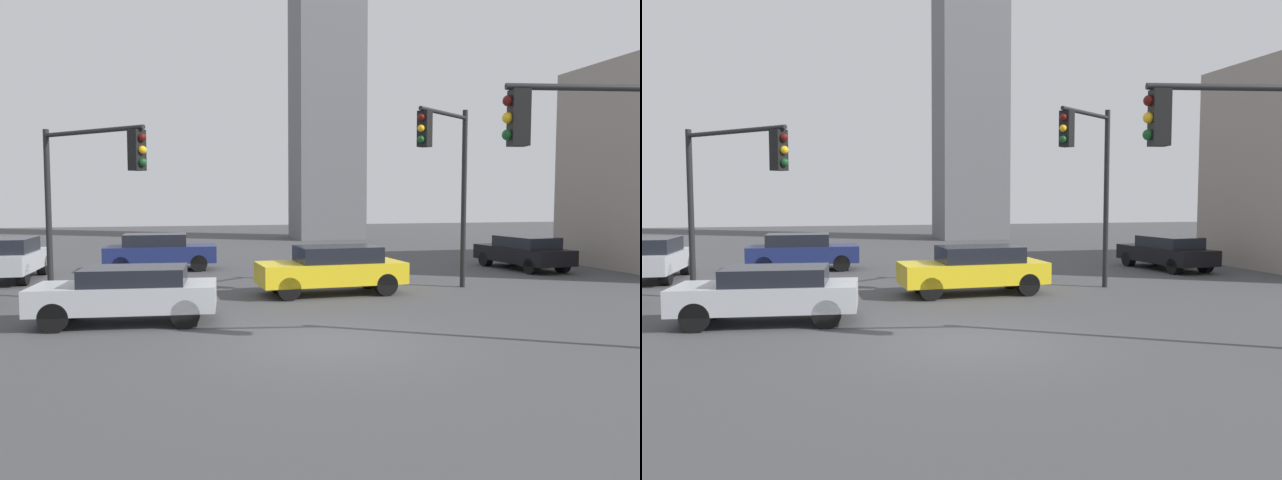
# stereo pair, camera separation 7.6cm
# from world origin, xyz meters

# --- Properties ---
(ground_plane) EXTENTS (97.19, 97.19, 0.00)m
(ground_plane) POSITION_xyz_m (0.00, 0.00, 0.00)
(ground_plane) COLOR #424244
(traffic_light_0) EXTENTS (2.85, 2.95, 4.72)m
(traffic_light_0) POSITION_xyz_m (-4.97, 5.57, 3.45)
(traffic_light_0) COLOR black
(traffic_light_0) RESTS_ON ground_plane
(traffic_light_2) EXTENTS (2.35, 1.82, 5.54)m
(traffic_light_2) POSITION_xyz_m (4.98, 5.37, 3.91)
(traffic_light_2) COLOR black
(traffic_light_2) RESTS_ON ground_plane
(traffic_light_3) EXTENTS (3.43, 0.77, 5.10)m
(traffic_light_3) POSITION_xyz_m (4.58, -1.80, 3.62)
(traffic_light_3) COLOR black
(traffic_light_3) RESTS_ON ground_plane
(car_1) EXTENTS (2.17, 4.30, 1.31)m
(car_1) POSITION_xyz_m (10.45, 9.78, 0.69)
(car_1) COLOR black
(car_1) RESTS_ON ground_plane
(car_2) EXTENTS (4.31, 1.95, 1.41)m
(car_2) POSITION_xyz_m (1.60, 5.78, 0.75)
(car_2) COLOR yellow
(car_2) RESTS_ON ground_plane
(car_3) EXTENTS (4.19, 1.83, 1.42)m
(car_3) POSITION_xyz_m (-3.42, 12.87, 0.75)
(car_3) COLOR navy
(car_3) RESTS_ON ground_plane
(car_4) EXTENTS (4.14, 2.05, 1.28)m
(car_4) POSITION_xyz_m (-3.95, 2.90, 0.69)
(car_4) COLOR #ADB2B7
(car_4) RESTS_ON ground_plane
(car_5) EXTENTS (1.72, 4.06, 1.47)m
(car_5) POSITION_xyz_m (-8.25, 11.10, 0.78)
(car_5) COLOR #ADB2B7
(car_5) RESTS_ON ground_plane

